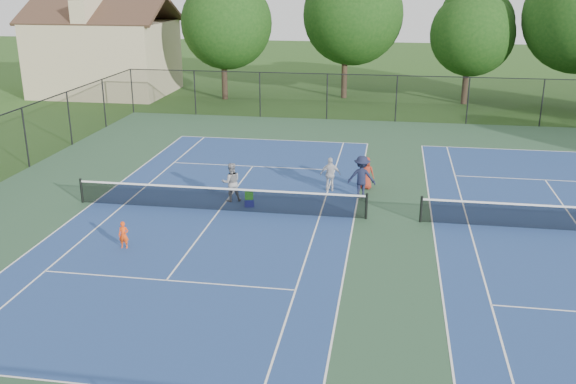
% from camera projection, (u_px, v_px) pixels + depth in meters
% --- Properties ---
extents(ground, '(140.00, 140.00, 0.00)m').
position_uv_depth(ground, '(393.00, 221.00, 25.08)').
color(ground, '#234716').
rests_on(ground, ground).
extents(court_pad, '(36.00, 36.00, 0.01)m').
position_uv_depth(court_pad, '(393.00, 220.00, 25.07)').
color(court_pad, '#2C4F37').
rests_on(court_pad, ground).
extents(tennis_court_left, '(12.00, 23.83, 1.07)m').
position_uv_depth(tennis_court_left, '(219.00, 208.00, 26.11)').
color(tennis_court_left, navy).
rests_on(tennis_court_left, ground).
extents(perimeter_fence, '(36.08, 36.08, 3.02)m').
position_uv_depth(perimeter_fence, '(395.00, 182.00, 24.56)').
color(perimeter_fence, black).
rests_on(perimeter_fence, ground).
extents(tree_back_a, '(6.80, 6.80, 9.15)m').
position_uv_depth(tree_back_a, '(223.00, 18.00, 47.53)').
color(tree_back_a, '#2D2116').
rests_on(tree_back_a, ground).
extents(tree_back_b, '(7.60, 7.60, 10.03)m').
position_uv_depth(tree_back_b, '(346.00, 10.00, 47.85)').
color(tree_back_b, '#2D2116').
rests_on(tree_back_b, ground).
extents(tree_back_c, '(6.00, 6.00, 8.40)m').
position_uv_depth(tree_back_c, '(470.00, 28.00, 45.90)').
color(tree_back_c, '#2D2116').
rests_on(tree_back_c, ground).
extents(clapboard_house, '(10.80, 8.10, 7.65)m').
position_uv_depth(clapboard_house, '(105.00, 54.00, 50.94)').
color(clapboard_house, tan).
rests_on(clapboard_house, ground).
extents(child_player, '(0.38, 0.27, 0.98)m').
position_uv_depth(child_player, '(124.00, 235.00, 22.41)').
color(child_player, '#FD4710').
rests_on(child_player, ground).
extents(instructor, '(0.99, 0.89, 1.67)m').
position_uv_depth(instructor, '(231.00, 182.00, 26.99)').
color(instructor, gray).
rests_on(instructor, ground).
extents(bystander_a, '(0.94, 0.49, 1.53)m').
position_uv_depth(bystander_a, '(330.00, 174.00, 28.28)').
color(bystander_a, silver).
rests_on(bystander_a, ground).
extents(bystander_b, '(1.24, 0.77, 1.85)m').
position_uv_depth(bystander_b, '(362.00, 177.00, 27.39)').
color(bystander_b, '#181C35').
rests_on(bystander_b, ground).
extents(bystander_c, '(0.77, 0.56, 1.46)m').
position_uv_depth(bystander_c, '(366.00, 173.00, 28.59)').
color(bystander_c, maroon).
rests_on(bystander_c, ground).
extents(ball_crate, '(0.45, 0.39, 0.33)m').
position_uv_depth(ball_crate, '(249.00, 203.00, 26.56)').
color(ball_crate, navy).
rests_on(ball_crate, ground).
extents(ball_hopper, '(0.39, 0.34, 0.37)m').
position_uv_depth(ball_hopper, '(249.00, 195.00, 26.45)').
color(ball_hopper, green).
rests_on(ball_hopper, ball_crate).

